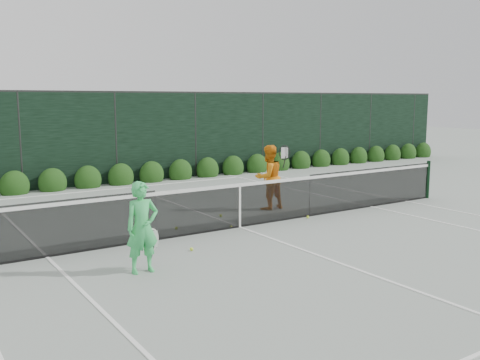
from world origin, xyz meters
TOP-DOWN VIEW (x-y plane):
  - ground at (0.00, 0.00)m, footprint 80.00×80.00m
  - tennis_net at (-0.02, 0.00)m, footprint 12.90×0.10m
  - player_woman at (-3.00, -1.70)m, footprint 0.62×0.37m
  - player_man at (1.70, 1.25)m, footprint 0.91×0.66m
  - court_lines at (0.00, 0.00)m, footprint 11.03×23.83m
  - windscreen_fence at (0.00, -2.71)m, footprint 32.00×21.07m
  - hedge_row at (-0.00, 7.15)m, footprint 31.66×0.65m
  - tennis_balls at (-0.24, 0.11)m, footprint 3.67×2.25m

SIDE VIEW (x-z plane):
  - ground at x=0.00m, z-range 0.00..0.00m
  - court_lines at x=0.00m, z-range 0.00..0.01m
  - tennis_balls at x=-0.24m, z-range 0.00..0.07m
  - hedge_row at x=0.00m, z-range -0.23..0.70m
  - tennis_net at x=-0.02m, z-range 0.00..1.07m
  - player_woman at x=-3.00m, z-range 0.00..1.49m
  - player_man at x=1.70m, z-range 0.00..1.65m
  - windscreen_fence at x=0.00m, z-range -0.02..3.04m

